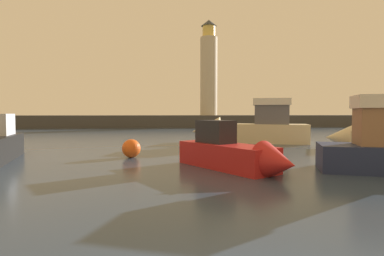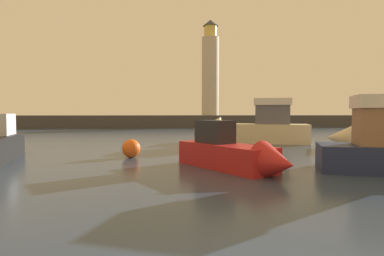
% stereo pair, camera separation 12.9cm
% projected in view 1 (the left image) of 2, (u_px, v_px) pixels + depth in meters
% --- Properties ---
extents(ground_plane, '(220.00, 220.00, 0.00)m').
position_uv_depth(ground_plane, '(166.00, 140.00, 26.73)').
color(ground_plane, '#2D3D51').
extents(breakwater, '(74.48, 6.12, 1.92)m').
position_uv_depth(breakwater, '(160.00, 121.00, 50.82)').
color(breakwater, '#423F3D').
rests_on(breakwater, ground_plane).
extents(lighthouse, '(2.79, 2.79, 15.58)m').
position_uv_depth(lighthouse, '(209.00, 70.00, 51.43)').
color(lighthouse, beige).
rests_on(lighthouse, breakwater).
extents(motorboat_0, '(4.04, 5.68, 2.14)m').
position_uv_depth(motorboat_0, '(236.00, 154.00, 12.43)').
color(motorboat_0, '#B21E1E').
rests_on(motorboat_0, ground_plane).
extents(motorboat_4, '(9.12, 5.14, 3.76)m').
position_uv_depth(motorboat_4, '(247.00, 128.00, 24.27)').
color(motorboat_4, beige).
rests_on(motorboat_4, ground_plane).
extents(mooring_buoy, '(0.94, 0.94, 0.94)m').
position_uv_depth(mooring_buoy, '(131.00, 148.00, 15.90)').
color(mooring_buoy, '#EA5919').
rests_on(mooring_buoy, ground_plane).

